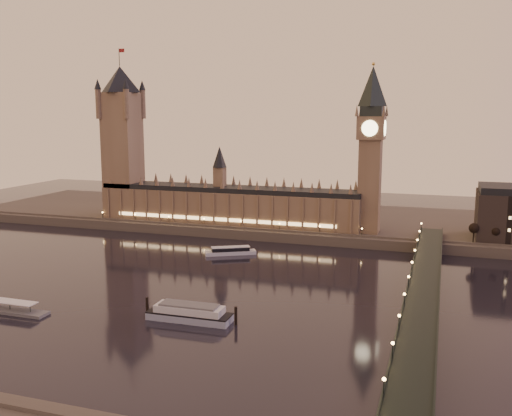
# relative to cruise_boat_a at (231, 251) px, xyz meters

# --- Properties ---
(ground) EXTENTS (700.00, 700.00, 0.00)m
(ground) POSITION_rel_cruise_boat_a_xyz_m (16.16, -62.59, -2.04)
(ground) COLOR black
(ground) RESTS_ON ground
(far_embankment) EXTENTS (560.00, 130.00, 6.00)m
(far_embankment) POSITION_rel_cruise_boat_a_xyz_m (46.16, 102.41, 0.96)
(far_embankment) COLOR #423D35
(far_embankment) RESTS_ON ground
(palace_of_westminster) EXTENTS (180.00, 26.62, 52.00)m
(palace_of_westminster) POSITION_rel_cruise_boat_a_xyz_m (-23.96, 58.40, 19.67)
(palace_of_westminster) COLOR brown
(palace_of_westminster) RESTS_ON ground
(victoria_tower) EXTENTS (31.68, 31.68, 118.00)m
(victoria_tower) POSITION_rel_cruise_boat_a_xyz_m (-103.84, 58.41, 63.75)
(victoria_tower) COLOR brown
(victoria_tower) RESTS_ON ground
(big_ben) EXTENTS (17.68, 17.68, 104.00)m
(big_ben) POSITION_rel_cruise_boat_a_xyz_m (70.15, 58.40, 61.92)
(big_ben) COLOR brown
(big_ben) RESTS_ON ground
(westminster_bridge) EXTENTS (13.20, 260.00, 15.30)m
(westminster_bridge) POSITION_rel_cruise_boat_a_xyz_m (107.77, -62.59, 3.48)
(westminster_bridge) COLOR black
(westminster_bridge) RESTS_ON ground
(bare_tree_0) EXTENTS (5.10, 5.10, 10.37)m
(bare_tree_0) POSITION_rel_cruise_boat_a_xyz_m (131.70, 46.41, 11.68)
(bare_tree_0) COLOR black
(bare_tree_0) RESTS_ON ground
(bare_tree_1) EXTENTS (5.10, 5.10, 10.37)m
(bare_tree_1) POSITION_rel_cruise_boat_a_xyz_m (144.67, 46.41, 11.68)
(bare_tree_1) COLOR black
(bare_tree_1) RESTS_ON ground
(cruise_boat_a) EXTENTS (28.31, 19.44, 4.62)m
(cruise_boat_a) POSITION_rel_cruise_boat_a_xyz_m (0.00, 0.00, 0.00)
(cruise_boat_a) COLOR silver
(cruise_boat_a) RESTS_ON ground
(moored_barge) EXTENTS (38.79, 10.14, 7.11)m
(moored_barge) POSITION_rel_cruise_boat_a_xyz_m (22.24, -103.14, 0.97)
(moored_barge) COLOR #8C99B3
(moored_barge) RESTS_ON ground
(pontoon_pier) EXTENTS (41.93, 6.99, 11.18)m
(pontoon_pier) POSITION_rel_cruise_boat_a_xyz_m (-55.25, -117.68, -0.83)
(pontoon_pier) COLOR #595B5E
(pontoon_pier) RESTS_ON ground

